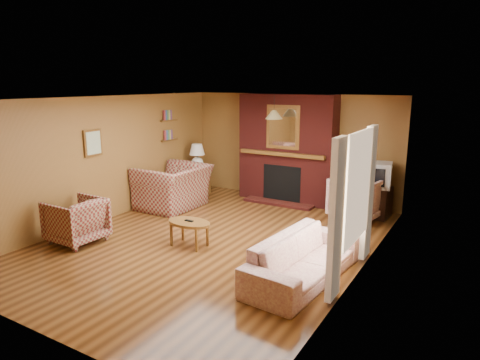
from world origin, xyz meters
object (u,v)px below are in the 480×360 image
Objects in this scene: fireplace at (287,149)px; table_lamp at (197,155)px; floral_sofa at (304,258)px; side_table at (198,181)px; tv_stand at (375,202)px; floral_armchair at (358,197)px; coffee_table at (189,225)px; plaid_loveseat at (173,187)px; crt_tv at (377,175)px; plaid_armchair at (76,220)px.

fireplace is 2.18m from table_lamp.
side_table is (-4.00, 3.01, -0.00)m from floral_sofa.
tv_stand is (4.15, 0.35, -0.64)m from table_lamp.
fireplace reaches higher than floral_armchair.
tv_stand is at bearing 54.88° from coffee_table.
plaid_loveseat is 2.30× the size of crt_tv.
tv_stand is 0.55m from crt_tv.
plaid_loveseat reaches higher than floral_armchair.
floral_armchair is (3.72, 3.73, 0.05)m from plaid_armchair.
tv_stand is at bearing 90.00° from crt_tv.
crt_tv is at bearing 4.74° from table_lamp.
tv_stand is 1.00× the size of crt_tv.
plaid_armchair is 3.66m from side_table.
plaid_armchair is at bearing -2.65° from plaid_loveseat.
tv_stand is at bearing -5.15° from fireplace.
floral_sofa is at bearing -37.00° from side_table.
plaid_loveseat is 1.26m from side_table.
table_lamp reaches higher than side_table.
coffee_table is (1.66, -1.62, -0.09)m from plaid_loveseat.
floral_armchair is at bearing 56.02° from coffee_table.
crt_tv is (3.90, 1.57, 0.40)m from plaid_loveseat.
fireplace is 3.95× the size of side_table.
coffee_table is at bearing 116.03° from plaid_armchair.
coffee_table is (-2.09, 0.17, 0.06)m from floral_sofa.
side_table is 0.64m from table_lamp.
coffee_table is at bearing -121.18° from tv_stand.
crt_tv reaches higher than plaid_loveseat.
table_lamp reaches higher than floral_sofa.
plaid_loveseat is at bearing -158.11° from crt_tv.
fireplace is 2.34m from side_table.
table_lamp is at bearing -175.26° from crt_tv.
coffee_table is at bearing -93.29° from fireplace.
plaid_armchair is 1.36× the size of crt_tv.
coffee_table is 1.26× the size of side_table.
fireplace is 1.15× the size of floral_sofa.
crt_tv is at bearing 4.74° from side_table.
side_table is (-2.10, -0.53, -0.88)m from fireplace.
table_lamp is (-0.00, 0.00, 0.64)m from side_table.
crt_tv is at bearing 54.83° from coffee_table.
fireplace is 2.88× the size of plaid_armchair.
fireplace is at bearing 14.29° from table_lamp.
fireplace reaches higher than floral_sofa.
plaid_loveseat is 2.44m from plaid_armchair.
floral_armchair is 1.54× the size of side_table.
table_lamp is at bearing 58.44° from floral_sofa.
coffee_table is at bearing 65.28° from floral_armchair.
crt_tv is at bearing 136.06° from plaid_armchair.
plaid_armchair is 0.40× the size of floral_sofa.
floral_sofa is 3.37m from tv_stand.
side_table is (-0.15, 3.66, -0.07)m from plaid_armchair.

